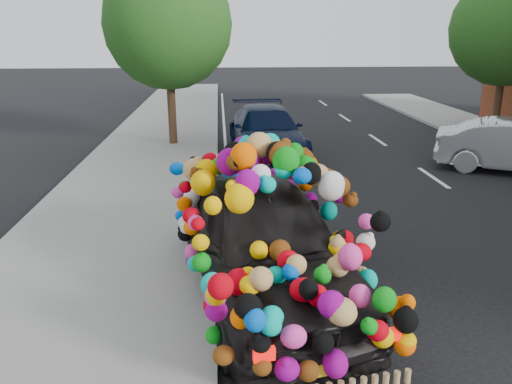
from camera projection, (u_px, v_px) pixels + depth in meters
ground at (350, 262)px, 8.61m from camera, size 100.00×100.00×0.00m
sidewalk at (96, 267)px, 8.29m from camera, size 4.00×60.00×0.12m
kerb at (213, 263)px, 8.42m from camera, size 0.15×60.00×0.13m
tree_near_sidewalk at (167, 24)px, 16.13m from camera, size 4.20×4.20×6.13m
tree_far_b at (509, 29)px, 17.47m from camera, size 4.00×4.00×5.90m
plush_art_car at (265, 218)px, 7.24m from camera, size 3.23×5.53×2.35m
navy_sedan at (266, 131)px, 15.96m from camera, size 2.38×5.32×1.52m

